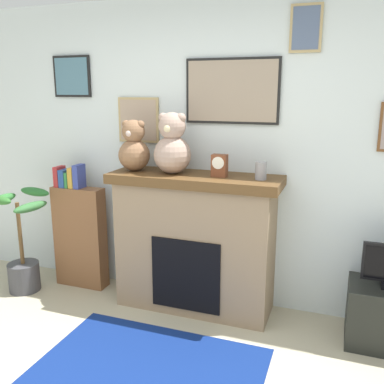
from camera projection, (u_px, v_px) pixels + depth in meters
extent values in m
cube|color=silver|center=(212.00, 155.00, 3.67)|extent=(5.20, 0.12, 2.60)
cube|color=black|center=(232.00, 91.00, 3.41)|extent=(0.78, 0.02, 0.52)
cube|color=gray|center=(231.00, 91.00, 3.40)|extent=(0.74, 0.00, 0.48)
cube|color=tan|center=(139.00, 120.00, 3.75)|extent=(0.39, 0.02, 0.39)
cube|color=tan|center=(138.00, 120.00, 3.74)|extent=(0.35, 0.00, 0.35)
cube|color=black|center=(72.00, 76.00, 3.89)|extent=(0.39, 0.02, 0.37)
cube|color=slate|center=(71.00, 76.00, 3.88)|extent=(0.35, 0.00, 0.33)
cube|color=tan|center=(306.00, 28.00, 3.12)|extent=(0.23, 0.02, 0.35)
cube|color=slate|center=(306.00, 28.00, 3.11)|extent=(0.19, 0.00, 0.31)
cube|color=#8E7459|center=(195.00, 247.00, 3.60)|extent=(1.30, 0.45, 1.10)
cube|color=brown|center=(195.00, 179.00, 3.47)|extent=(1.42, 0.51, 0.08)
cube|color=black|center=(185.00, 276.00, 3.43)|extent=(0.59, 0.02, 0.60)
cube|color=brown|center=(80.00, 237.00, 4.03)|extent=(0.50, 0.16, 0.97)
cube|color=#AA2A2C|center=(60.00, 176.00, 3.96)|extent=(0.05, 0.13, 0.19)
cube|color=#27488C|center=(65.00, 178.00, 3.94)|extent=(0.06, 0.13, 0.16)
cube|color=#2B7339|center=(70.00, 180.00, 3.92)|extent=(0.03, 0.13, 0.14)
cube|color=gold|center=(74.00, 177.00, 3.90)|extent=(0.05, 0.13, 0.19)
cube|color=#354294|center=(79.00, 176.00, 3.88)|extent=(0.06, 0.13, 0.22)
cylinder|color=#3F3F44|center=(24.00, 277.00, 3.99)|extent=(0.28, 0.28, 0.27)
cylinder|color=brown|center=(20.00, 234.00, 3.89)|extent=(0.04, 0.04, 0.59)
ellipsoid|color=#326733|center=(31.00, 207.00, 3.74)|extent=(0.16, 0.37, 0.08)
ellipsoid|color=#2A6C2F|center=(35.00, 192.00, 3.99)|extent=(0.37, 0.15, 0.08)
ellipsoid|color=#2D6E2F|center=(2.00, 199.00, 3.85)|extent=(0.13, 0.37, 0.08)
cube|color=navy|center=(151.00, 366.00, 2.90)|extent=(1.53, 0.95, 0.01)
cylinder|color=gray|center=(261.00, 171.00, 3.24)|extent=(0.09, 0.09, 0.14)
cube|color=brown|center=(220.00, 166.00, 3.35)|extent=(0.12, 0.08, 0.18)
cylinder|color=white|center=(218.00, 163.00, 3.30)|extent=(0.10, 0.01, 0.10)
sphere|color=#876143|center=(134.00, 155.00, 3.59)|extent=(0.27, 0.27, 0.27)
sphere|color=#876143|center=(133.00, 131.00, 3.54)|extent=(0.19, 0.19, 0.19)
sphere|color=#876143|center=(126.00, 124.00, 3.55)|extent=(0.07, 0.07, 0.07)
sphere|color=#876143|center=(141.00, 125.00, 3.50)|extent=(0.07, 0.07, 0.07)
sphere|color=beige|center=(129.00, 133.00, 3.47)|extent=(0.06, 0.06, 0.06)
sphere|color=tan|center=(172.00, 155.00, 3.47)|extent=(0.31, 0.31, 0.31)
sphere|color=tan|center=(172.00, 126.00, 3.41)|extent=(0.22, 0.22, 0.22)
sphere|color=tan|center=(163.00, 118.00, 3.42)|extent=(0.08, 0.08, 0.08)
sphere|color=tan|center=(181.00, 118.00, 3.37)|extent=(0.08, 0.08, 0.08)
sphere|color=beige|center=(168.00, 128.00, 3.33)|extent=(0.07, 0.07, 0.07)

